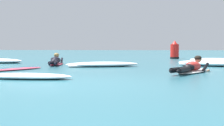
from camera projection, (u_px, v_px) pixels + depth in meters
The scene contains 9 objects.
ground_plane at pixel (117, 61), 16.11m from camera, with size 120.00×120.00×0.00m, color #2D6B7A.
surfer_near at pixel (192, 68), 8.88m from camera, with size 1.48×2.29×0.53m.
surfer_far at pixel (55, 62), 12.85m from camera, with size 0.99×2.54×0.53m.
drifting_surfboard at pixel (15, 69), 9.99m from camera, with size 1.47×2.15×0.16m.
whitewater_mid_left at pixel (26, 76), 7.20m from camera, with size 2.22×0.71×0.14m.
whitewater_mid_right at pixel (217, 60), 15.96m from camera, with size 3.03×2.04×0.17m.
whitewater_back at pixel (103, 64), 11.71m from camera, with size 2.92×1.66×0.19m.
whitewater_far_band at pixel (213, 63), 12.10m from camera, with size 2.94×2.06×0.23m.
channel_marker_buoy at pixel (175, 51), 19.51m from camera, with size 0.56×0.56×1.17m.
Camera 1 is at (1.60, -6.02, 0.75)m, focal length 49.32 mm.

